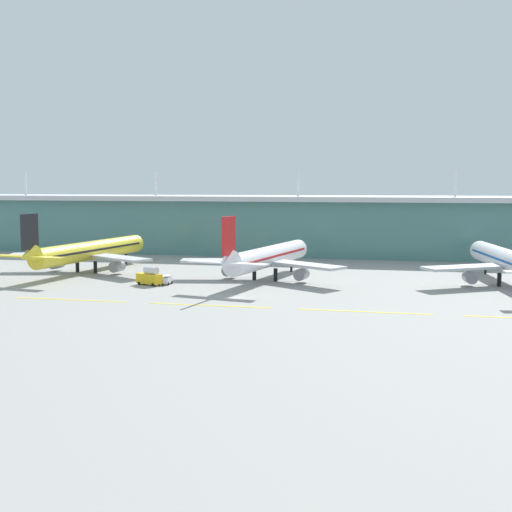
% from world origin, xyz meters
% --- Properties ---
extents(ground_plane, '(600.00, 600.00, 0.00)m').
position_xyz_m(ground_plane, '(0.00, 0.00, 0.00)').
color(ground_plane, gray).
extents(terminal_building, '(288.00, 34.00, 31.18)m').
position_xyz_m(terminal_building, '(-0.00, 100.63, 11.29)').
color(terminal_building, slate).
rests_on(terminal_building, ground).
extents(airliner_near, '(48.32, 62.89, 18.90)m').
position_xyz_m(airliner_near, '(-54.92, 34.91, 6.45)').
color(airliner_near, yellow).
rests_on(airliner_near, ground).
extents(airliner_middle, '(47.90, 58.27, 18.90)m').
position_xyz_m(airliner_middle, '(1.40, 30.16, 6.44)').
color(airliner_middle, white).
rests_on(airliner_middle, ground).
extents(airliner_far, '(48.15, 66.73, 18.90)m').
position_xyz_m(airliner_far, '(66.29, 33.56, 6.45)').
color(airliner_far, white).
rests_on(airliner_far, ground).
extents(taxiway_stripe_mid_west, '(28.00, 0.70, 0.04)m').
position_xyz_m(taxiway_stripe_mid_west, '(-37.00, -11.52, 0.02)').
color(taxiway_stripe_mid_west, yellow).
rests_on(taxiway_stripe_mid_west, ground).
extents(taxiway_stripe_centre, '(28.00, 0.70, 0.04)m').
position_xyz_m(taxiway_stripe_centre, '(-3.00, -11.52, 0.02)').
color(taxiway_stripe_centre, yellow).
rests_on(taxiway_stripe_centre, ground).
extents(taxiway_stripe_mid_east, '(28.00, 0.70, 0.04)m').
position_xyz_m(taxiway_stripe_mid_east, '(31.00, -11.52, 0.02)').
color(taxiway_stripe_mid_east, yellow).
rests_on(taxiway_stripe_mid_east, ground).
extents(fuel_truck, '(7.65, 5.13, 4.95)m').
position_xyz_m(fuel_truck, '(-27.15, 14.04, 2.26)').
color(fuel_truck, gold).
rests_on(fuel_truck, ground).
extents(baggage_cart, '(2.00, 3.61, 2.48)m').
position_xyz_m(baggage_cart, '(-22.98, 15.94, 1.26)').
color(baggage_cart, silver).
rests_on(baggage_cart, ground).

